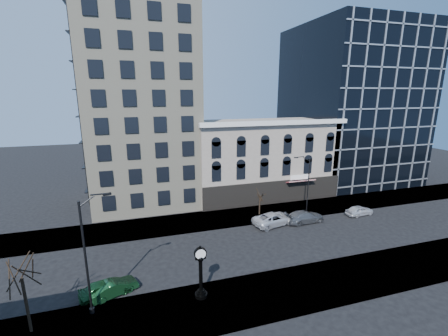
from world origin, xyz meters
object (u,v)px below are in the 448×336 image
object	(u,v)px
street_clock	(201,274)
car_near_a	(105,288)
street_lamp_near	(92,223)
car_near_b	(114,288)

from	to	relation	value
street_clock	car_near_a	distance (m)	8.04
street_lamp_near	street_clock	bearing A→B (deg)	-22.81
street_lamp_near	car_near_b	bearing A→B (deg)	47.75
street_lamp_near	car_near_a	size ratio (longest dim) A/B	2.32
street_clock	street_lamp_near	distance (m)	9.21
street_clock	car_near_a	world-z (taller)	street_clock
street_lamp_near	car_near_a	bearing A→B (deg)	67.47
street_clock	car_near_b	world-z (taller)	street_clock
street_clock	car_near_a	xyz separation A→B (m)	(-7.47, 2.55, -1.49)
street_lamp_near	car_near_b	size ratio (longest dim) A/B	2.44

